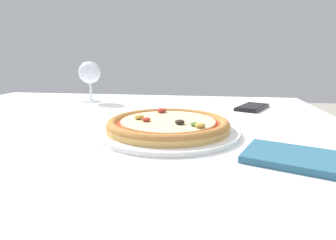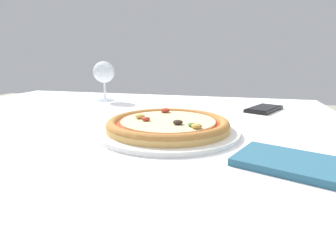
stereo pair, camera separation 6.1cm
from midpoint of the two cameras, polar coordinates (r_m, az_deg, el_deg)
The scene contains 5 objects.
dining_table at distance 0.76m, azimuth -15.39°, elevation -6.86°, with size 1.24×1.04×0.73m.
pizza_plate at distance 0.62m, azimuth -2.85°, elevation -1.23°, with size 0.31×0.31×0.04m.
wine_glass_far_left at distance 1.08m, azimuth -17.24°, elevation 8.99°, with size 0.08×0.08×0.15m.
cell_phone at distance 0.93m, azimuth 14.97°, elevation 2.54°, with size 0.13×0.16×0.01m.
napkin_folded at distance 0.49m, azimuth 20.83°, elevation -7.15°, with size 0.18×0.16×0.01m.
Camera 1 is at (0.27, -0.66, 0.90)m, focal length 30.00 mm.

